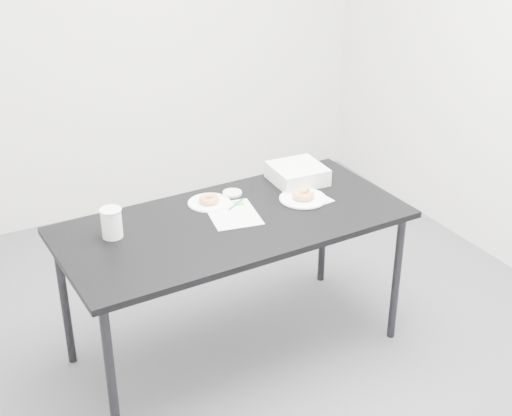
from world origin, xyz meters
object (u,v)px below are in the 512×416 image
scorecard (233,214)px  plate_near (303,199)px  table (234,230)px  donut_near (303,195)px  pen (236,204)px  plate_far (209,203)px  coffee_cup (112,223)px  bakery_box (297,174)px  donut_far (209,199)px

scorecard → plate_near: size_ratio=1.21×
table → donut_near: 0.43m
pen → donut_near: bearing=-49.9°
donut_near → plate_far: size_ratio=0.53×
coffee_cup → bakery_box: coffee_cup is taller
donut_far → plate_near: bearing=-23.2°
scorecard → donut_far: bearing=117.3°
table → scorecard: bearing=64.1°
table → scorecard: size_ratio=5.83×
donut_far → table: bearing=-82.3°
plate_near → plate_far: bearing=156.8°
scorecard → bakery_box: 0.52m
donut_near → donut_far: bearing=156.8°
plate_near → coffee_cup: coffee_cup is taller
pen → plate_far: size_ratio=0.63×
table → coffee_cup: size_ratio=12.00×
donut_near → table: bearing=-175.8°
donut_far → coffee_cup: (-0.55, -0.11, 0.05)m
plate_near → bakery_box: (0.09, 0.21, 0.04)m
donut_far → donut_near: bearing=-23.2°
plate_far → coffee_cup: bearing=-168.7°
pen → donut_near: donut_near is taller
plate_far → bakery_box: 0.54m
coffee_cup → table: bearing=-11.0°
scorecard → donut_near: (0.39, -0.02, 0.03)m
table → plate_near: plate_near is taller
table → scorecard: (0.02, 0.05, 0.06)m
table → plate_far: plate_far is taller
plate_near → donut_far: 0.49m
table → donut_far: (-0.03, 0.22, 0.08)m
donut_near → coffee_cup: 1.00m
pen → plate_near: size_ratio=0.56×
plate_near → donut_near: 0.02m
plate_near → pen: bearing=163.0°
donut_far → bakery_box: bakery_box is taller
table → plate_far: bearing=95.6°
plate_far → donut_far: bearing=0.0°
plate_near → donut_far: bearing=156.8°
table → scorecard: 0.08m
plate_far → plate_near: bearing=-23.2°
scorecard → plate_far: (-0.05, 0.17, 0.00)m
plate_near → donut_near: (0.00, 0.00, 0.02)m
coffee_cup → bakery_box: size_ratio=0.53×
pen → donut_far: bearing=108.4°
scorecard → pen: pen is taller
bakery_box → scorecard: bearing=-155.4°
donut_near → donut_far: (-0.45, 0.19, -0.01)m
pen → plate_far: 0.14m
plate_near → coffee_cup: size_ratio=1.70×
pen → plate_far: (-0.11, 0.09, -0.00)m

